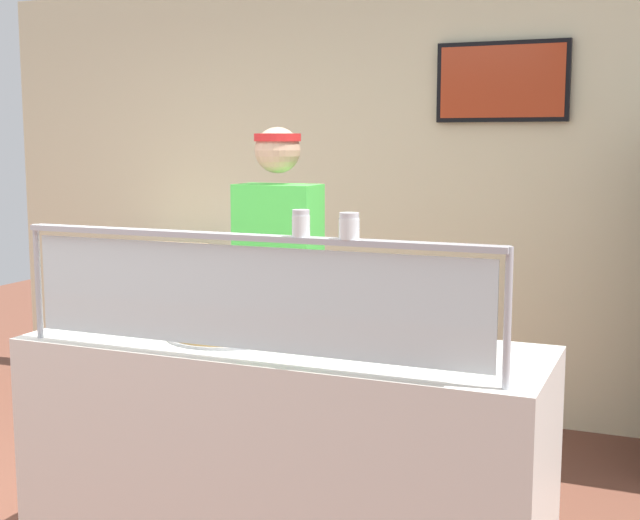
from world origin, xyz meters
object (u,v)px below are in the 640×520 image
pizza_tray (228,332)px  pizza_box_stack (164,256)px  worker_figure (279,291)px  pepper_flake_shaker (349,228)px  parmesan_shaker (301,225)px  pizza_server (218,327)px

pizza_tray → pizza_box_stack: size_ratio=1.10×
pizza_tray → worker_figure: worker_figure is taller
pizza_box_stack → pizza_tray: bearing=-51.0°
worker_figure → pizza_tray: bearing=-80.3°
pepper_flake_shaker → parmesan_shaker: bearing=-180.0°
pizza_tray → pizza_server: 0.05m
pizza_tray → pizza_box_stack: 2.31m
pizza_server → pepper_flake_shaker: bearing=-9.4°
worker_figure → pepper_flake_shaker: bearing=-54.0°
pizza_server → pizza_tray: bearing=44.4°
parmesan_shaker → pepper_flake_shaker: parmesan_shaker is taller
parmesan_shaker → pizza_box_stack: 2.86m
pizza_tray → pizza_server: bearing=-149.6°
pizza_tray → pizza_box_stack: (-1.45, 1.79, -0.00)m
worker_figure → pizza_box_stack: (-1.33, 1.08, -0.04)m
worker_figure → pizza_box_stack: 1.72m
pizza_server → pizza_box_stack: pizza_box_stack is taller
pepper_flake_shaker → worker_figure: (-0.73, 1.01, -0.42)m
parmesan_shaker → pizza_tray: bearing=146.0°
pizza_server → parmesan_shaker: 0.71m
pizza_box_stack → worker_figure: bearing=-39.1°
pizza_server → parmesan_shaker: size_ratio=3.15×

